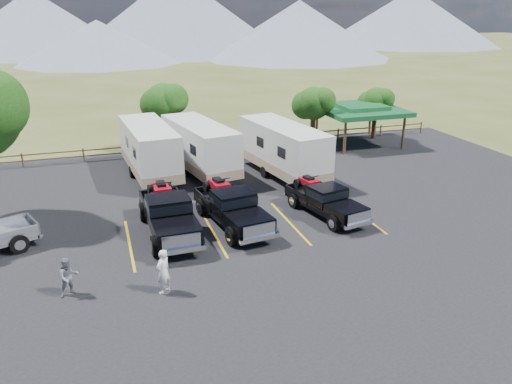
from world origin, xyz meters
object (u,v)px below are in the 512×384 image
object	(u,v)px
rig_center	(232,206)
trailer_left	(149,150)
rig_left	(168,213)
pavilion	(360,109)
person_b	(69,277)
person_a	(163,272)
rig_right	(325,199)
trailer_right	(283,150)
trailer_center	(200,147)

from	to	relation	value
rig_center	trailer_left	size ratio (longest dim) A/B	0.66
rig_left	rig_center	size ratio (longest dim) A/B	1.02
pavilion	rig_left	distance (m)	21.06
trailer_left	person_b	xyz separation A→B (m)	(-4.64, -13.47, -0.97)
person_a	person_b	xyz separation A→B (m)	(-3.45, 0.92, -0.12)
pavilion	rig_center	world-z (taller)	pavilion
person_a	person_b	size ratio (longest dim) A/B	1.16
rig_left	rig_right	size ratio (longest dim) A/B	1.14
pavilion	rig_center	distance (m)	18.61
rig_right	person_a	distance (m)	10.49
trailer_right	pavilion	bearing A→B (deg)	24.78
pavilion	rig_center	bearing A→B (deg)	-138.48
trailer_center	trailer_right	bearing A→B (deg)	-35.74
trailer_left	person_b	world-z (taller)	trailer_left
person_a	trailer_center	bearing A→B (deg)	-144.72
person_b	pavilion	bearing A→B (deg)	21.84
pavilion	rig_left	world-z (taller)	pavilion
trailer_right	person_b	world-z (taller)	trailer_right
person_b	trailer_left	bearing A→B (deg)	54.89
trailer_left	person_b	distance (m)	14.28
rig_left	trailer_right	bearing A→B (deg)	35.82
trailer_center	rig_left	bearing A→B (deg)	-122.44
person_a	person_b	distance (m)	3.57
trailer_right	person_b	size ratio (longest dim) A/B	6.17
rig_right	trailer_left	world-z (taller)	trailer_left
person_a	rig_right	bearing A→B (deg)	171.88
pavilion	rig_left	xyz separation A→B (m)	(-17.04, -12.25, -1.71)
rig_left	trailer_left	size ratio (longest dim) A/B	0.67
rig_right	trailer_left	size ratio (longest dim) A/B	0.58
pavilion	trailer_right	xyz separation A→B (m)	(-8.69, -5.89, -0.98)
pavilion	rig_left	size ratio (longest dim) A/B	0.95
rig_left	trailer_center	distance (m)	9.32
pavilion	trailer_right	distance (m)	10.55
rig_right	person_a	xyz separation A→B (m)	(-9.16, -5.12, 0.04)
trailer_center	rig_right	bearing A→B (deg)	-72.94
pavilion	person_a	size ratio (longest dim) A/B	3.39
rig_left	person_b	world-z (taller)	rig_left
pavilion	person_a	bearing A→B (deg)	-135.58
trailer_center	person_b	bearing A→B (deg)	-131.77
rig_right	trailer_right	world-z (taller)	trailer_right
trailer_right	person_a	distance (m)	15.06
trailer_left	person_b	bearing A→B (deg)	-113.94
trailer_center	person_b	distance (m)	15.34
pavilion	person_a	xyz separation A→B (m)	(-18.04, -17.68, -1.83)
trailer_left	rig_right	bearing A→B (deg)	-54.26
person_b	trailer_right	bearing A→B (deg)	24.24
person_b	rig_right	bearing A→B (deg)	2.30
rig_left	rig_right	distance (m)	8.17
person_a	person_b	world-z (taller)	person_a
trailer_center	person_a	world-z (taller)	trailer_center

